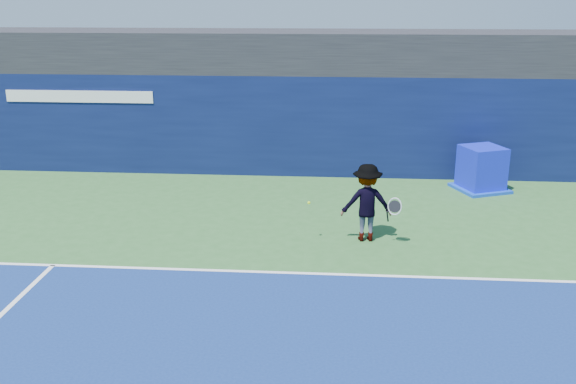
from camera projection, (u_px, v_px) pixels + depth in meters
name	position (u px, v px, depth m)	size (l,w,h in m)	color
ground	(286.00, 355.00, 9.83)	(80.00, 80.00, 0.00)	#2E612B
baseline	(298.00, 273.00, 12.68)	(24.00, 0.10, 0.01)	white
stadium_band	(315.00, 51.00, 19.71)	(36.00, 3.00, 1.20)	black
back_wall_assembly	(313.00, 125.00, 19.38)	(36.00, 1.03, 3.00)	#0A133B
equipment_cart	(481.00, 170.00, 17.92)	(1.69, 1.69, 1.24)	#0E18C5
tennis_player	(367.00, 203.00, 14.18)	(1.34, 0.76, 1.75)	white
tennis_ball	(309.00, 203.00, 14.10)	(0.07, 0.07, 0.07)	#C2DF18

